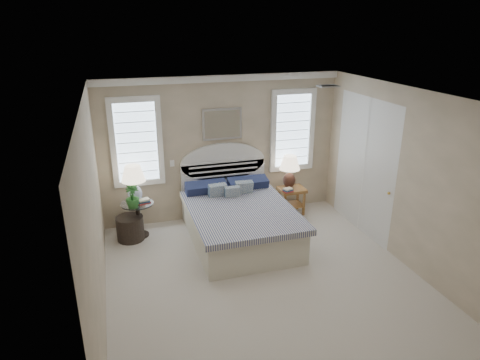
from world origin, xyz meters
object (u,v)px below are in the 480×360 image
Objects in this scene: nightstand_right at (292,195)px; lamp_right at (290,168)px; bed at (238,218)px; side_table_left at (138,216)px; floor_pot at (130,228)px; lamp_left at (134,180)px.

nightstand_right is 0.82× the size of lamp_right.
bed is 3.61× the size of side_table_left.
nightstand_right is 1.13× the size of floor_pot.
nightstand_right is 3.04m from lamp_left.
side_table_left is 0.97× the size of lamp_right.
lamp_right is at bearing 31.07° from bed.
lamp_left reaches higher than side_table_left.
floor_pot is 0.72× the size of lamp_right.
bed is at bearing -15.55° from floor_pot.
lamp_left reaches higher than nightstand_right.
side_table_left is 0.25m from floor_pot.
nightstand_right is at bearing 0.67° from lamp_left.
floor_pot is (-0.16, -0.09, -0.17)m from side_table_left.
lamp_left reaches higher than lamp_right.
lamp_right is (1.27, 0.76, 0.54)m from bed.
lamp_right reaches higher than floor_pot.
lamp_left is at bearing -177.95° from lamp_right.
bed reaches higher than floor_pot.
nightstand_right reaches higher than floor_pot.
lamp_left is (0.14, 0.15, 0.83)m from floor_pot.
lamp_right is (2.92, 0.17, 0.54)m from side_table_left.
side_table_left reaches higher than nightstand_right.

